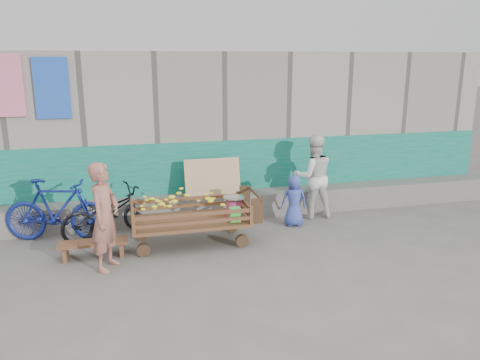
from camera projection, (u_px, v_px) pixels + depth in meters
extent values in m
plane|color=#5F5D56|center=(223.00, 274.00, 6.42)|extent=(80.00, 80.00, 0.00)
cube|color=gray|center=(181.00, 126.00, 9.89)|extent=(12.00, 3.00, 3.00)
cube|color=#096D63|center=(193.00, 179.00, 8.67)|extent=(12.00, 0.03, 1.40)
cube|color=#5A5753|center=(196.00, 208.00, 8.57)|extent=(12.00, 0.50, 0.45)
cube|color=tan|center=(213.00, 178.00, 8.37)|extent=(1.00, 0.19, 0.68)
cube|color=pink|center=(5.00, 86.00, 7.50)|extent=(0.55, 0.03, 1.00)
cube|color=blue|center=(52.00, 88.00, 7.68)|extent=(0.55, 0.03, 1.00)
cube|color=#54331B|center=(190.00, 221.00, 7.39)|extent=(1.82, 0.91, 0.05)
cylinder|color=#372616|center=(143.00, 250.00, 6.96)|extent=(0.20, 0.06, 0.20)
cube|color=#54331B|center=(134.00, 225.00, 6.74)|extent=(0.05, 0.05, 0.28)
cylinder|color=#372616|center=(141.00, 234.00, 7.59)|extent=(0.20, 0.06, 0.20)
cube|color=#54331B|center=(132.00, 207.00, 7.54)|extent=(0.05, 0.05, 0.28)
cylinder|color=#372616|center=(242.00, 241.00, 7.32)|extent=(0.20, 0.06, 0.20)
cube|color=#54331B|center=(251.00, 215.00, 7.16)|extent=(0.05, 0.05, 0.28)
cylinder|color=#372616|center=(232.00, 227.00, 7.95)|extent=(0.20, 0.06, 0.20)
cube|color=#54331B|center=(238.00, 199.00, 7.96)|extent=(0.05, 0.05, 0.28)
cube|color=#54331B|center=(194.00, 222.00, 6.96)|extent=(1.76, 0.04, 0.05)
cube|color=#54331B|center=(194.00, 215.00, 6.93)|extent=(1.76, 0.04, 0.05)
cube|color=#54331B|center=(186.00, 206.00, 7.76)|extent=(1.76, 0.04, 0.05)
cube|color=#54331B|center=(186.00, 199.00, 7.73)|extent=(1.76, 0.04, 0.05)
cube|color=#54331B|center=(133.00, 218.00, 7.15)|extent=(0.04, 0.85, 0.05)
cube|color=#54331B|center=(132.00, 210.00, 7.12)|extent=(0.04, 0.85, 0.05)
cube|color=#54331B|center=(244.00, 209.00, 7.57)|extent=(0.04, 0.85, 0.05)
cube|color=#54331B|center=(244.00, 202.00, 7.54)|extent=(0.04, 0.85, 0.05)
cylinder|color=#372616|center=(255.00, 193.00, 7.55)|extent=(0.04, 0.81, 0.04)
cube|color=#372616|center=(245.00, 198.00, 7.92)|extent=(0.18, 0.04, 0.40)
cube|color=#372616|center=(257.00, 211.00, 7.22)|extent=(0.18, 0.04, 0.40)
ellipsoid|color=#FFED41|center=(183.00, 207.00, 7.30)|extent=(1.32, 0.71, 0.45)
cylinder|color=#DD3F7F|center=(234.00, 208.00, 7.52)|extent=(0.24, 0.24, 0.26)
cylinder|color=silver|center=(234.00, 200.00, 7.48)|extent=(0.03, 0.03, 0.06)
cylinder|color=silver|center=(234.00, 197.00, 7.47)|extent=(0.34, 0.34, 0.02)
cube|color=#3AD840|center=(235.00, 215.00, 7.24)|extent=(0.16, 0.12, 0.22)
cube|color=#54331B|center=(93.00, 243.00, 6.91)|extent=(1.00, 0.30, 0.04)
cube|color=#54331B|center=(65.00, 253.00, 6.85)|extent=(0.06, 0.28, 0.20)
cube|color=#54331B|center=(122.00, 248.00, 7.04)|extent=(0.06, 0.28, 0.20)
imported|color=#9D6051|center=(105.00, 217.00, 6.42)|extent=(0.56, 0.66, 1.52)
imported|color=silver|center=(313.00, 176.00, 8.59)|extent=(0.79, 0.63, 1.55)
imported|color=#394AA6|center=(294.00, 200.00, 8.20)|extent=(0.48, 0.34, 0.91)
imported|color=black|center=(108.00, 212.00, 7.69)|extent=(1.68, 1.18, 0.84)
imported|color=navy|center=(57.00, 210.00, 7.48)|extent=(1.79, 0.92, 1.03)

